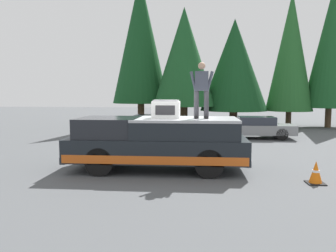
{
  "coord_description": "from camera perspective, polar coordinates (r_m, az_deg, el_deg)",
  "views": [
    {
      "loc": [
        -10.64,
        -0.8,
        2.43
      ],
      "look_at": [
        0.24,
        0.12,
        1.35
      ],
      "focal_mm": 36.1,
      "sensor_mm": 36.0,
      "label": 1
    }
  ],
  "objects": [
    {
      "name": "parked_car_maroon",
      "position": [
        19.48,
        -3.0,
        0.2
      ],
      "size": [
        1.64,
        4.1,
        1.16
      ],
      "color": "maroon",
      "rests_on": "ground"
    },
    {
      "name": "pickup_truck",
      "position": [
        10.57,
        -1.81,
        -2.83
      ],
      "size": [
        2.01,
        5.54,
        1.65
      ],
      "color": "black",
      "rests_on": "ground"
    },
    {
      "name": "compressor_unit",
      "position": [
        10.39,
        -0.32,
        2.86
      ],
      "size": [
        0.65,
        0.84,
        0.56
      ],
      "color": "white",
      "rests_on": "pickup_truck"
    },
    {
      "name": "conifer_center_left",
      "position": [
        24.4,
        11.13,
        10.04
      ],
      "size": [
        4.67,
        4.67,
        7.52
      ],
      "color": "#4C3826",
      "rests_on": "ground"
    },
    {
      "name": "conifer_far_left",
      "position": [
        26.22,
        25.86,
        11.85
      ],
      "size": [
        3.45,
        3.45,
        9.65
      ],
      "color": "#4C3826",
      "rests_on": "ground"
    },
    {
      "name": "parked_car_grey",
      "position": [
        18.55,
        14.42,
        -0.25
      ],
      "size": [
        1.64,
        4.1,
        1.16
      ],
      "color": "gray",
      "rests_on": "ground"
    },
    {
      "name": "conifer_left",
      "position": [
        25.47,
        20.01,
        11.68
      ],
      "size": [
        3.21,
        3.21,
        9.37
      ],
      "color": "#4C3826",
      "rests_on": "ground"
    },
    {
      "name": "conifer_right",
      "position": [
        24.92,
        -4.68,
        14.28
      ],
      "size": [
        4.01,
        4.01,
        10.7
      ],
      "color": "#4C3826",
      "rests_on": "ground"
    },
    {
      "name": "person_on_truck_bed",
      "position": [
        10.26,
        5.68,
        6.29
      ],
      "size": [
        0.29,
        0.72,
        1.69
      ],
      "color": "#333338",
      "rests_on": "pickup_truck"
    },
    {
      "name": "ground_plane",
      "position": [
        10.95,
        0.5,
        -7.18
      ],
      "size": [
        90.0,
        90.0,
        0.0
      ],
      "primitive_type": "plane",
      "color": "#4C4F51"
    },
    {
      "name": "conifer_center_right",
      "position": [
        23.3,
        2.74,
        11.53
      ],
      "size": [
        4.26,
        4.26,
        8.14
      ],
      "color": "#4C3826",
      "rests_on": "ground"
    },
    {
      "name": "traffic_cone",
      "position": [
        9.94,
        23.68,
        -7.29
      ],
      "size": [
        0.47,
        0.47,
        0.62
      ],
      "color": "black",
      "rests_on": "ground"
    }
  ]
}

